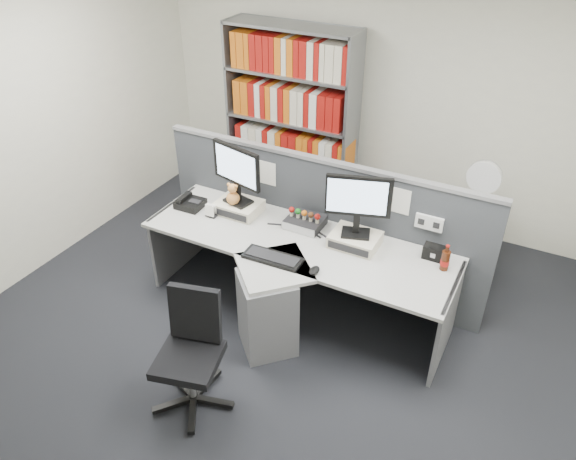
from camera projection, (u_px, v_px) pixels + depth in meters
The scene contains 21 objects.
ground at pixel (249, 369), 4.29m from camera, with size 5.50×5.50×0.00m, color #24252A.
room_shell at pixel (238, 161), 3.30m from camera, with size 5.04×5.54×2.72m.
partition at pixel (320, 223), 4.85m from camera, with size 3.00×0.08×1.27m.
desk at pixel (285, 281), 4.48m from camera, with size 2.60×1.20×0.72m.
monitor_riser_left at pixel (238, 207), 4.84m from camera, with size 0.38×0.31×0.10m.
monitor_riser_right at pixel (355, 240), 4.42m from camera, with size 0.38×0.31×0.10m.
monitor_left at pixel (237, 170), 4.65m from camera, with size 0.51×0.22×0.53m.
monitor_right at pixel (358, 201), 4.22m from camera, with size 0.50×0.22×0.52m.
desktop_pc at pixel (305, 222), 4.66m from camera, with size 0.30×0.27×0.08m.
figurines at pixel (304, 214), 4.59m from camera, with size 0.29×0.05×0.09m.
keyboard at pixel (273, 258), 4.27m from camera, with size 0.48×0.20×0.03m.
mouse at pixel (314, 271), 4.12m from camera, with size 0.07×0.12×0.04m, color black.
desk_phone at pixel (190, 203), 4.93m from camera, with size 0.24×0.22×0.10m.
desk_calendar at pixel (211, 211), 4.78m from camera, with size 0.10×0.07×0.12m.
plush_toy at pixel (233, 196), 4.74m from camera, with size 0.12×0.12×0.20m.
speaker at pixel (434, 252), 4.26m from camera, with size 0.17×0.09×0.11m, color black.
cola_bottle at pixel (445, 260), 4.13m from camera, with size 0.07×0.07×0.22m.
shelving_unit at pixel (291, 123), 5.91m from camera, with size 1.41×0.40×2.00m.
filing_cabinet at pixel (470, 244), 5.11m from camera, with size 0.45×0.61×0.70m.
desk_fan at pixel (483, 181), 4.74m from camera, with size 0.29×0.18×0.50m.
office_chair at pixel (192, 348), 3.82m from camera, with size 0.59×0.57×0.89m.
Camera 1 is at (1.65, -2.51, 3.26)m, focal length 34.36 mm.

